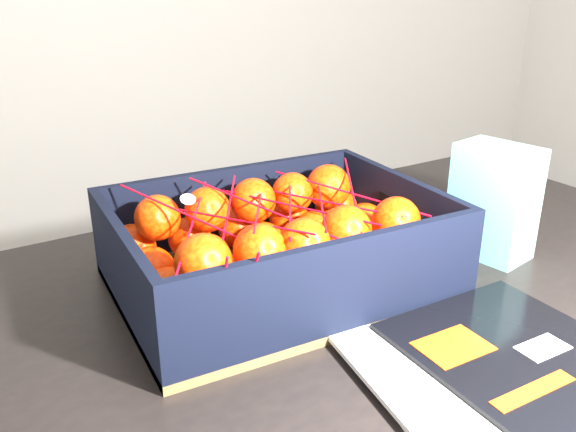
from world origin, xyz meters
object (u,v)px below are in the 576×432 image
produce_crate (277,259)px  retail_carton (494,201)px  table (372,358)px  magazine_stack (504,380)px

produce_crate → retail_carton: size_ratio=2.49×
table → retail_carton: bearing=6.5°
magazine_stack → produce_crate: 0.32m
magazine_stack → retail_carton: (0.22, 0.24, 0.07)m
magazine_stack → retail_carton: bearing=47.8°
table → retail_carton: (0.22, 0.03, 0.18)m
retail_carton → table: bearing=172.9°
produce_crate → retail_carton: retail_carton is taller
table → magazine_stack: (0.00, -0.21, 0.11)m
table → retail_carton: size_ratio=7.64×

